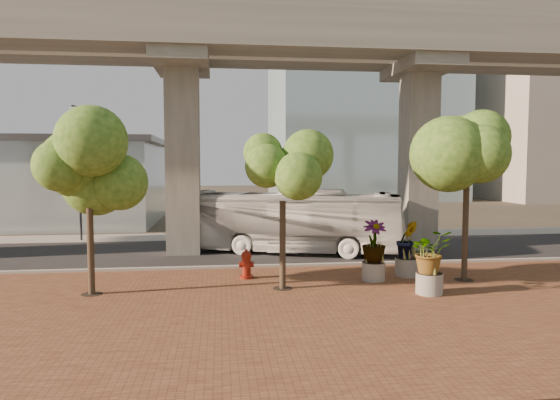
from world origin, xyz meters
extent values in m
plane|color=#332F25|center=(0.00, 0.00, 0.00)|extent=(160.00, 160.00, 0.00)
cube|color=brown|center=(0.00, -8.00, 0.03)|extent=(70.00, 13.00, 0.06)
cube|color=black|center=(0.00, 2.00, 0.02)|extent=(90.00, 8.00, 0.04)
cube|color=#9C9992|center=(0.00, -2.00, 0.08)|extent=(70.00, 0.25, 0.16)
cube|color=#9C9992|center=(0.00, 7.50, 0.03)|extent=(90.00, 3.00, 0.06)
cube|color=gray|center=(0.00, 0.40, 10.50)|extent=(72.00, 2.40, 1.80)
cube|color=gray|center=(0.00, 3.60, 10.50)|extent=(72.00, 2.40, 1.80)
cube|color=gray|center=(0.00, 4.70, 11.90)|extent=(72.00, 0.12, 1.00)
cube|color=silver|center=(-20.00, 16.00, 3.00)|extent=(22.00, 12.00, 6.00)
cube|color=#4E4F53|center=(-20.00, 16.00, 6.10)|extent=(23.00, 13.00, 0.40)
cube|color=#A59E94|center=(38.00, 36.00, 12.00)|extent=(18.00, 16.00, 24.00)
imported|color=silver|center=(-0.77, 1.48, 1.56)|extent=(11.47, 6.03, 3.12)
cylinder|color=maroon|center=(-3.24, -3.97, 0.12)|extent=(0.51, 0.51, 0.11)
cylinder|color=maroon|center=(-3.24, -3.97, 0.52)|extent=(0.34, 0.34, 0.81)
sphere|color=maroon|center=(-3.24, -3.97, 0.93)|extent=(0.39, 0.39, 0.39)
cylinder|color=maroon|center=(-3.24, -3.97, 1.11)|extent=(0.11, 0.11, 0.14)
cylinder|color=maroon|center=(-3.24, -3.97, 0.59)|extent=(0.56, 0.22, 0.22)
cylinder|color=gray|center=(2.77, -7.01, 0.41)|extent=(0.90, 0.90, 0.70)
imported|color=#295516|center=(2.77, -7.01, 1.50)|extent=(1.99, 1.99, 1.49)
cylinder|color=#A59F95|center=(1.50, -4.89, 0.40)|extent=(0.87, 0.87, 0.68)
imported|color=#295516|center=(1.50, -4.89, 1.53)|extent=(2.12, 2.12, 1.59)
cylinder|color=gray|center=(3.00, -4.34, 0.41)|extent=(0.90, 0.90, 0.70)
imported|color=#295516|center=(3.00, -4.34, 1.50)|extent=(1.99, 1.99, 1.49)
cylinder|color=#4C3B2B|center=(-8.53, -5.70, 1.68)|extent=(0.22, 0.22, 3.24)
cylinder|color=black|center=(-8.53, -5.70, 0.07)|extent=(0.70, 0.70, 0.01)
cylinder|color=#4C3B2B|center=(-2.05, -5.71, 1.60)|extent=(0.22, 0.22, 3.09)
cylinder|color=black|center=(-2.05, -5.71, 0.07)|extent=(0.70, 0.70, 0.01)
cylinder|color=#4C3B2B|center=(4.91, -5.25, 2.05)|extent=(0.22, 0.22, 3.98)
cylinder|color=black|center=(4.91, -5.25, 0.07)|extent=(0.70, 0.70, 0.01)
cylinder|color=#313036|center=(-12.16, 6.74, 3.81)|extent=(0.13, 0.13, 7.53)
cube|color=#313036|center=(-12.16, 6.27, 7.57)|extent=(0.14, 0.94, 0.14)
cube|color=silver|center=(-12.16, 5.80, 7.48)|extent=(0.38, 0.19, 0.11)
cylinder|color=#313036|center=(8.88, 7.12, 3.90)|extent=(0.14, 0.14, 7.72)
cube|color=#313036|center=(8.88, 6.64, 7.76)|extent=(0.14, 0.96, 0.14)
cube|color=silver|center=(8.88, 6.16, 7.66)|extent=(0.39, 0.19, 0.12)
camera|label=1|loc=(-4.20, -22.84, 4.43)|focal=32.00mm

